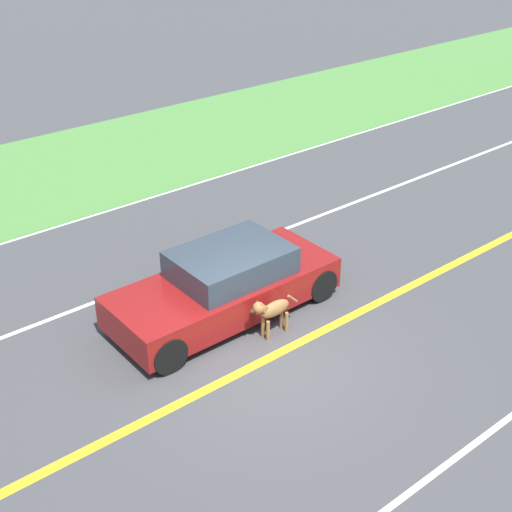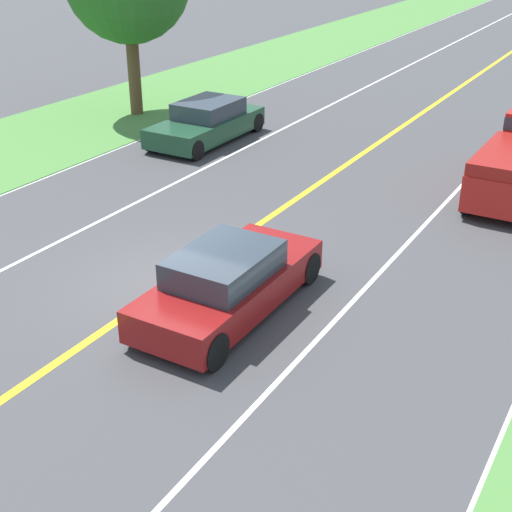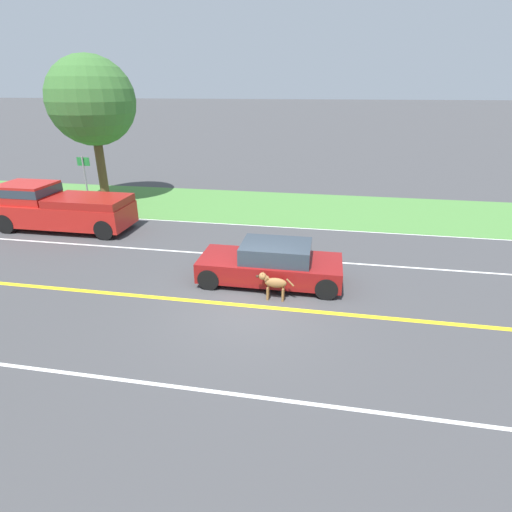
{
  "view_description": "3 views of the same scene",
  "coord_description": "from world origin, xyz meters",
  "views": [
    {
      "loc": [
        -7.51,
        6.35,
        7.6
      ],
      "look_at": [
        1.55,
        -1.03,
        1.01
      ],
      "focal_mm": 50.0,
      "sensor_mm": 36.0,
      "label": 1
    },
    {
      "loc": [
        8.03,
        -10.24,
        6.94
      ],
      "look_at": [
        1.86,
        0.23,
        1.0
      ],
      "focal_mm": 50.0,
      "sensor_mm": 36.0,
      "label": 2
    },
    {
      "loc": [
        -9.61,
        -1.84,
        5.7
      ],
      "look_at": [
        1.03,
        0.06,
        1.1
      ],
      "focal_mm": 28.0,
      "sensor_mm": 36.0,
      "label": 3
    }
  ],
  "objects": [
    {
      "name": "grass_verge_right",
      "position": [
        10.0,
        0.0,
        0.01
      ],
      "size": [
        6.0,
        160.0,
        0.03
      ],
      "primitive_type": "cube",
      "color": "#4C843D",
      "rests_on": "ground"
    },
    {
      "name": "street_sign",
      "position": [
        7.94,
        9.71,
        1.65
      ],
      "size": [
        0.11,
        0.64,
        2.64
      ],
      "color": "gray",
      "rests_on": "ground"
    },
    {
      "name": "dog",
      "position": [
        0.49,
        -0.53,
        0.54
      ],
      "size": [
        0.21,
        1.11,
        0.85
      ],
      "rotation": [
        0.0,
        0.0,
        -0.0
      ],
      "color": "olive",
      "rests_on": "ground"
    },
    {
      "name": "centre_divider_line",
      "position": [
        0.0,
        0.0,
        0.0
      ],
      "size": [
        0.18,
        160.0,
        0.01
      ],
      "primitive_type": "cube",
      "color": "yellow",
      "rests_on": "ground"
    },
    {
      "name": "lane_edge_line_right",
      "position": [
        7.0,
        0.0,
        0.0
      ],
      "size": [
        0.14,
        160.0,
        0.01
      ],
      "primitive_type": "cube",
      "color": "white",
      "rests_on": "ground"
    },
    {
      "name": "pickup_truck",
      "position": [
        5.08,
        9.29,
        0.98
      ],
      "size": [
        2.02,
        5.61,
        1.94
      ],
      "color": "red",
      "rests_on": "ground"
    },
    {
      "name": "ego_car",
      "position": [
        1.59,
        -0.33,
        0.62
      ],
      "size": [
        1.8,
        4.38,
        1.31
      ],
      "color": "maroon",
      "rests_on": "ground"
    },
    {
      "name": "ground_plane",
      "position": [
        0.0,
        0.0,
        0.0
      ],
      "size": [
        400.0,
        400.0,
        0.0
      ],
      "primitive_type": "plane",
      "color": "#424244"
    },
    {
      "name": "lane_dash_oncoming",
      "position": [
        -3.5,
        0.0,
        0.0
      ],
      "size": [
        0.1,
        160.0,
        0.01
      ],
      "primitive_type": "cube",
      "color": "white",
      "rests_on": "ground"
    },
    {
      "name": "roadside_tree_right_near",
      "position": [
        9.8,
        9.91,
        5.02
      ],
      "size": [
        4.31,
        4.31,
        7.2
      ],
      "color": "brown",
      "rests_on": "ground"
    },
    {
      "name": "lane_dash_same_dir",
      "position": [
        3.5,
        0.0,
        0.0
      ],
      "size": [
        0.1,
        160.0,
        0.01
      ],
      "primitive_type": "cube",
      "color": "white",
      "rests_on": "ground"
    }
  ]
}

